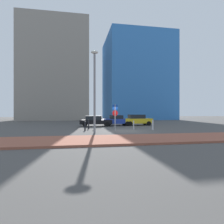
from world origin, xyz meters
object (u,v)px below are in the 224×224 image
at_px(parked_car_yellow, 137,120).
at_px(traffic_bollard_near, 134,125).
at_px(street_lamp, 95,85).
at_px(parking_meter, 94,121).
at_px(traffic_bollard_mid, 85,126).
at_px(traffic_bollard_edge, 153,125).
at_px(parking_sign_post, 115,114).
at_px(parked_car_blue, 117,120).
at_px(parked_car_black, 95,121).
at_px(traffic_bollard_far, 88,124).

bearing_deg(parked_car_yellow, traffic_bollard_near, -111.38).
bearing_deg(street_lamp, parked_car_yellow, 51.22).
distance_m(parked_car_yellow, street_lamp, 11.85).
xyz_separation_m(parked_car_yellow, parking_meter, (-6.79, -4.97, 0.06)).
xyz_separation_m(traffic_bollard_mid, traffic_bollard_edge, (7.29, -0.69, 0.08)).
bearing_deg(parking_meter, parking_sign_post, -43.49).
bearing_deg(parked_car_blue, parking_meter, -126.61).
xyz_separation_m(parked_car_blue, traffic_bollard_near, (0.70, -6.14, -0.26)).
bearing_deg(traffic_bollard_mid, traffic_bollard_edge, -5.38).
xyz_separation_m(parked_car_black, street_lamp, (-0.82, -8.21, 3.78)).
bearing_deg(street_lamp, parked_car_blue, 65.76).
height_order(parked_car_blue, parked_car_yellow, parked_car_yellow).
xyz_separation_m(parked_car_blue, parking_sign_post, (-1.59, -6.92, 0.99)).
bearing_deg(traffic_bollard_mid, parked_car_yellow, 39.71).
height_order(parking_meter, traffic_bollard_edge, parking_meter).
relative_size(parked_car_black, parking_sign_post, 1.60).
relative_size(parked_car_black, traffic_bollard_mid, 4.78).
bearing_deg(parking_meter, traffic_bollard_mid, -124.62).
bearing_deg(traffic_bollard_near, parked_car_yellow, 68.62).
xyz_separation_m(parking_sign_post, street_lamp, (-2.35, -1.83, 2.78)).
bearing_deg(traffic_bollard_edge, parking_meter, 160.16).
bearing_deg(parked_car_blue, parked_car_black, -170.17).
relative_size(parked_car_yellow, parking_meter, 3.02).
relative_size(parking_sign_post, street_lamp, 0.36).
xyz_separation_m(traffic_bollard_far, traffic_bollard_edge, (6.81, -2.56, 0.02)).
height_order(traffic_bollard_near, traffic_bollard_edge, traffic_bollard_edge).
bearing_deg(parked_car_yellow, parking_meter, -143.78).
height_order(parked_car_blue, traffic_bollard_near, parked_car_blue).
bearing_deg(parking_sign_post, street_lamp, -142.07).
bearing_deg(traffic_bollard_mid, traffic_bollard_near, 3.86).
distance_m(parked_car_black, parking_meter, 4.44).
height_order(parked_car_yellow, traffic_bollard_edge, parked_car_yellow).
distance_m(parking_meter, traffic_bollard_far, 0.76).
xyz_separation_m(parking_meter, street_lamp, (-0.26, -3.80, 3.65)).
bearing_deg(parked_car_black, traffic_bollard_mid, -105.31).
bearing_deg(street_lamp, traffic_bollard_near, 29.39).
xyz_separation_m(parking_meter, traffic_bollard_near, (4.38, -1.19, -0.38)).
xyz_separation_m(parking_sign_post, parking_meter, (-2.08, 1.97, -0.87)).
height_order(parked_car_black, parked_car_yellow, parked_car_yellow).
bearing_deg(traffic_bollard_near, traffic_bollard_far, 163.19).
distance_m(parked_car_blue, traffic_bollard_mid, 8.06).
xyz_separation_m(parked_car_black, traffic_bollard_mid, (-1.63, -5.96, -0.28)).
bearing_deg(traffic_bollard_far, parked_car_yellow, 32.24).
bearing_deg(parked_car_black, parked_car_blue, 9.83).
bearing_deg(traffic_bollard_edge, parked_car_black, 130.39).
height_order(parked_car_blue, parking_meter, parked_car_blue).
relative_size(parked_car_black, traffic_bollard_near, 4.47).
xyz_separation_m(parking_sign_post, traffic_bollard_near, (2.29, 0.79, -1.25)).
distance_m(parked_car_blue, parked_car_yellow, 3.11).
xyz_separation_m(parked_car_black, traffic_bollard_edge, (5.66, -6.65, -0.20)).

